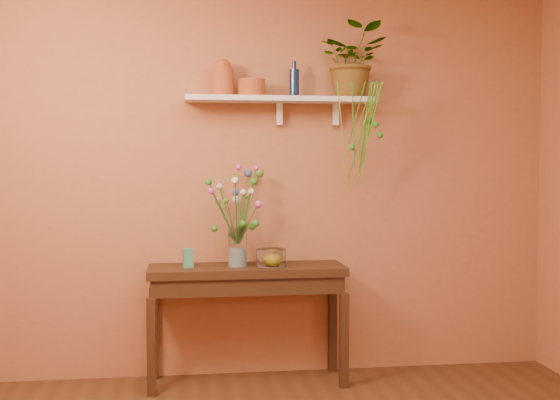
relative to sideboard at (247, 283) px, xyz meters
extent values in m
cube|color=#A95C3D|center=(0.20, 0.23, 0.67)|extent=(4.00, 0.04, 2.70)
cube|color=#382015|center=(0.00, 0.00, 0.09)|extent=(1.31, 0.42, 0.06)
cube|color=#382015|center=(0.00, 0.00, 0.00)|extent=(1.26, 0.39, 0.11)
cube|color=#382015|center=(-0.63, -0.18, -0.37)|extent=(0.06, 0.06, 0.63)
cube|color=#382015|center=(0.63, -0.18, -0.37)|extent=(0.06, 0.06, 0.63)
cube|color=#382015|center=(-0.63, 0.18, -0.37)|extent=(0.06, 0.06, 0.63)
cube|color=#382015|center=(0.63, 0.18, -0.37)|extent=(0.06, 0.06, 0.63)
cube|color=white|center=(0.25, 0.10, 1.24)|extent=(1.30, 0.24, 0.04)
cube|color=white|center=(0.25, 0.20, 1.15)|extent=(0.04, 0.05, 0.15)
cube|color=white|center=(0.65, 0.20, 1.15)|extent=(0.04, 0.05, 0.15)
cylinder|color=#BC5328|center=(-0.15, 0.08, 1.35)|extent=(0.18, 0.18, 0.18)
sphere|color=#BC5328|center=(-0.15, 0.08, 1.45)|extent=(0.12, 0.12, 0.12)
cylinder|color=#BC5328|center=(0.04, 0.09, 1.31)|extent=(0.24, 0.24, 0.11)
cylinder|color=#0D1F43|center=(0.34, 0.11, 1.35)|extent=(0.09, 0.09, 0.19)
cylinder|color=#0D1F43|center=(0.34, 0.11, 1.47)|extent=(0.03, 0.03, 0.06)
imported|color=#308220|center=(0.74, 0.08, 1.50)|extent=(0.52, 0.47, 0.50)
cylinder|color=#308220|center=(0.76, -0.11, 1.02)|extent=(0.14, 0.23, 0.64)
cylinder|color=#5DA71F|center=(0.80, -0.08, 1.12)|extent=(0.19, 0.17, 0.45)
cylinder|color=#5DA71F|center=(0.79, -0.08, 1.08)|extent=(0.06, 0.13, 0.51)
cylinder|color=#308220|center=(0.73, -0.08, 1.14)|extent=(0.07, 0.18, 0.39)
cylinder|color=#5DA71F|center=(0.85, -0.01, 1.14)|extent=(0.08, 0.06, 0.41)
cylinder|color=#5DA71F|center=(0.81, -0.05, 1.05)|extent=(0.04, 0.18, 0.58)
cylinder|color=#308220|center=(0.78, -0.11, 1.04)|extent=(0.02, 0.24, 0.60)
cylinder|color=#5DA71F|center=(0.86, -0.06, 1.18)|extent=(0.06, 0.13, 0.32)
cylinder|color=#5DA71F|center=(0.64, -0.08, 0.99)|extent=(0.11, 0.13, 0.70)
cylinder|color=#308220|center=(0.70, -0.10, 1.05)|extent=(0.06, 0.12, 0.57)
cylinder|color=#5DA71F|center=(0.80, -0.05, 1.19)|extent=(0.07, 0.16, 0.29)
cylinder|color=#5DA71F|center=(0.82, -0.09, 1.08)|extent=(0.03, 0.18, 0.52)
cylinder|color=#308220|center=(0.84, -0.06, 1.08)|extent=(0.12, 0.03, 0.52)
cylinder|color=#5DA71F|center=(0.82, -0.08, 0.99)|extent=(0.11, 0.26, 0.70)
sphere|color=#308220|center=(0.83, -0.04, 1.09)|extent=(0.04, 0.04, 0.04)
sphere|color=#308220|center=(0.70, -0.08, 0.91)|extent=(0.04, 0.04, 0.04)
sphere|color=#308220|center=(0.89, -0.07, 0.99)|extent=(0.04, 0.04, 0.04)
sphere|color=#308220|center=(0.85, -0.12, 1.06)|extent=(0.04, 0.04, 0.04)
cylinder|color=white|center=(-0.06, -0.01, 0.25)|extent=(0.13, 0.13, 0.26)
cylinder|color=silver|center=(-0.06, -0.01, 0.18)|extent=(0.12, 0.12, 0.13)
cylinder|color=#386B28|center=(-0.08, -0.11, 0.48)|extent=(0.04, 0.22, 0.43)
sphere|color=silver|center=(-0.09, -0.21, 0.69)|extent=(0.05, 0.05, 0.05)
cylinder|color=#386B28|center=(-0.05, -0.03, 0.44)|extent=(0.04, 0.06, 0.35)
sphere|color=silver|center=(-0.03, -0.06, 0.61)|extent=(0.04, 0.04, 0.04)
cylinder|color=#386B28|center=(0.00, -0.07, 0.40)|extent=(0.13, 0.15, 0.28)
sphere|color=#D941BE|center=(0.06, -0.14, 0.54)|extent=(0.05, 0.05, 0.05)
cylinder|color=#386B28|center=(-0.04, -0.03, 0.43)|extent=(0.06, 0.05, 0.32)
sphere|color=#4F8E31|center=(-0.01, -0.05, 0.59)|extent=(0.04, 0.04, 0.04)
cylinder|color=#386B28|center=(-0.02, -0.02, 0.44)|extent=(0.10, 0.03, 0.35)
sphere|color=silver|center=(0.03, -0.03, 0.62)|extent=(0.05, 0.05, 0.05)
cylinder|color=#386B28|center=(0.00, 0.01, 0.52)|extent=(0.14, 0.03, 0.51)
sphere|color=#D941BE|center=(0.07, 0.02, 0.77)|extent=(0.04, 0.04, 0.04)
cylinder|color=#386B28|center=(-0.01, 0.01, 0.47)|extent=(0.12, 0.04, 0.42)
sphere|color=#308220|center=(0.05, 0.02, 0.68)|extent=(0.05, 0.05, 0.05)
cylinder|color=#386B28|center=(0.02, 0.05, 0.50)|extent=(0.17, 0.13, 0.47)
sphere|color=#4F8E31|center=(0.10, 0.11, 0.74)|extent=(0.06, 0.06, 0.06)
cylinder|color=#386B28|center=(-0.02, 0.07, 0.50)|extent=(0.09, 0.16, 0.47)
sphere|color=#3F59A6|center=(0.02, 0.15, 0.74)|extent=(0.06, 0.06, 0.06)
cylinder|color=#386B28|center=(-0.05, 0.04, 0.52)|extent=(0.03, 0.11, 0.51)
sphere|color=#D941BE|center=(-0.04, 0.09, 0.78)|extent=(0.04, 0.04, 0.04)
cylinder|color=#386B28|center=(-0.06, 0.07, 0.41)|extent=(0.01, 0.17, 0.29)
sphere|color=silver|center=(-0.06, 0.16, 0.55)|extent=(0.06, 0.06, 0.06)
cylinder|color=#386B28|center=(-0.12, 0.12, 0.48)|extent=(0.11, 0.26, 0.43)
sphere|color=silver|center=(-0.18, 0.25, 0.69)|extent=(0.04, 0.04, 0.04)
cylinder|color=#386B28|center=(-0.12, 0.07, 0.41)|extent=(0.12, 0.16, 0.29)
sphere|color=#D941BE|center=(-0.19, 0.14, 0.55)|extent=(0.04, 0.04, 0.04)
cylinder|color=#386B28|center=(-0.13, 0.02, 0.40)|extent=(0.13, 0.07, 0.28)
sphere|color=#4F8E31|center=(-0.19, 0.05, 0.54)|extent=(0.04, 0.04, 0.04)
cylinder|color=#386B28|center=(-0.12, -0.01, 0.46)|extent=(0.13, 0.02, 0.39)
sphere|color=silver|center=(-0.18, -0.01, 0.65)|extent=(0.04, 0.04, 0.04)
cylinder|color=#386B28|center=(-0.15, -0.05, 0.45)|extent=(0.18, 0.10, 0.36)
sphere|color=#D941BE|center=(-0.24, -0.10, 0.62)|extent=(0.04, 0.04, 0.04)
cylinder|color=#386B28|center=(-0.16, -0.05, 0.47)|extent=(0.20, 0.09, 0.42)
sphere|color=#308220|center=(-0.26, -0.08, 0.68)|extent=(0.05, 0.05, 0.05)
cylinder|color=#386B28|center=(-0.10, -0.07, 0.42)|extent=(0.09, 0.14, 0.30)
sphere|color=#4F8E31|center=(-0.14, -0.14, 0.56)|extent=(0.03, 0.03, 0.03)
cylinder|color=#386B28|center=(-0.07, -0.07, 0.44)|extent=(0.03, 0.14, 0.35)
sphere|color=#3F59A6|center=(-0.08, -0.14, 0.62)|extent=(0.05, 0.05, 0.05)
sphere|color=#308220|center=(-0.04, -0.11, 0.41)|extent=(0.05, 0.05, 0.05)
sphere|color=#308220|center=(-0.03, -0.07, 0.40)|extent=(0.05, 0.05, 0.05)
sphere|color=#308220|center=(-0.21, 0.01, 0.37)|extent=(0.05, 0.05, 0.05)
sphere|color=#308220|center=(-0.02, 0.08, 0.44)|extent=(0.05, 0.05, 0.05)
sphere|color=#308220|center=(0.05, 0.09, 0.37)|extent=(0.05, 0.05, 0.05)
sphere|color=#308220|center=(0.05, -0.10, 0.41)|extent=(0.05, 0.05, 0.05)
cylinder|color=white|center=(0.16, -0.06, 0.17)|extent=(0.20, 0.20, 0.12)
cylinder|color=white|center=(0.16, -0.06, 0.12)|extent=(0.19, 0.19, 0.01)
sphere|color=yellow|center=(0.17, -0.05, 0.16)|extent=(0.09, 0.09, 0.09)
cube|color=teal|center=(-0.39, -0.02, 0.18)|extent=(0.07, 0.06, 0.12)
camera|label=1|loc=(-0.40, -4.64, 0.80)|focal=44.81mm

